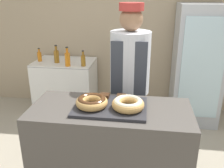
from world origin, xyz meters
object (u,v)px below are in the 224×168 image
(beverage_fridge, at_px, (197,65))
(bottle_orange, at_px, (40,56))
(baker_person, at_px, (129,85))
(bottle_orange_b, at_px, (67,59))
(bottle_amber, at_px, (57,56))
(donut_light_glaze, at_px, (128,104))
(brownie_back_left, at_px, (105,96))
(donut_chocolate_glaze, at_px, (92,101))
(serving_tray, at_px, (110,107))
(brownie_back_right, at_px, (121,97))
(chest_freezer, at_px, (66,86))
(bottle_amber_b, at_px, (83,60))

(beverage_fridge, height_order, bottle_orange, beverage_fridge)
(baker_person, distance_m, bottle_orange_b, 1.29)
(bottle_amber, bearing_deg, beverage_fridge, 2.52)
(baker_person, bearing_deg, donut_light_glaze, -86.96)
(brownie_back_left, bearing_deg, bottle_orange_b, 119.90)
(donut_chocolate_glaze, xyz_separation_m, donut_light_glaze, (0.30, 0.00, 0.00))
(serving_tray, height_order, bottle_amber, bottle_amber)
(donut_chocolate_glaze, relative_size, brownie_back_right, 3.28)
(chest_freezer, xyz_separation_m, bottle_orange_b, (0.14, -0.25, 0.53))
(serving_tray, distance_m, bottle_amber, 1.96)
(donut_light_glaze, xyz_separation_m, bottle_amber_b, (-0.77, 1.56, -0.09))
(chest_freezer, bearing_deg, bottle_orange, -171.40)
(brownie_back_left, height_order, baker_person, baker_person)
(bottle_amber, bearing_deg, bottle_amber_b, -15.26)
(brownie_back_left, bearing_deg, bottle_orange, 129.86)
(chest_freezer, bearing_deg, brownie_back_left, -60.29)
(donut_light_glaze, height_order, bottle_amber_b, bottle_amber_b)
(baker_person, bearing_deg, serving_tray, -100.33)
(baker_person, bearing_deg, bottle_amber, 139.14)
(chest_freezer, distance_m, bottle_amber, 0.54)
(donut_chocolate_glaze, bearing_deg, bottle_amber_b, 106.72)
(brownie_back_left, xyz_separation_m, bottle_orange, (-1.27, 1.53, -0.07))
(bottle_amber_b, bearing_deg, baker_person, -50.72)
(donut_light_glaze, distance_m, brownie_back_right, 0.21)
(baker_person, relative_size, bottle_orange, 8.66)
(bottle_orange_b, bearing_deg, baker_person, -42.07)
(serving_tray, relative_size, bottle_orange, 2.95)
(bottle_orange_b, bearing_deg, brownie_back_right, -55.41)
(donut_light_glaze, bearing_deg, bottle_orange, 131.06)
(brownie_back_left, bearing_deg, bottle_amber_b, 111.69)
(donut_light_glaze, bearing_deg, baker_person, 93.04)
(donut_chocolate_glaze, xyz_separation_m, chest_freezer, (-0.83, 1.78, -0.60))
(donut_light_glaze, height_order, chest_freezer, donut_light_glaze)
(bottle_orange_b, relative_size, bottle_amber_b, 1.23)
(donut_chocolate_glaze, distance_m, bottle_orange, 2.10)
(bottle_orange_b, bearing_deg, donut_chocolate_glaze, -65.63)
(brownie_back_right, xyz_separation_m, beverage_fridge, (0.94, 1.58, -0.13))
(brownie_back_left, height_order, bottle_amber, bottle_amber)
(serving_tray, relative_size, donut_light_glaze, 2.28)
(brownie_back_left, xyz_separation_m, chest_freezer, (-0.90, 1.58, -0.57))
(serving_tray, relative_size, chest_freezer, 0.66)
(brownie_back_right, distance_m, baker_person, 0.47)
(brownie_back_left, distance_m, bottle_amber, 1.78)
(donut_chocolate_glaze, relative_size, chest_freezer, 0.29)
(brownie_back_right, height_order, baker_person, baker_person)
(brownie_back_right, relative_size, beverage_fridge, 0.05)
(serving_tray, xyz_separation_m, baker_person, (0.11, 0.63, -0.04))
(bottle_orange, distance_m, bottle_amber_b, 0.75)
(baker_person, xyz_separation_m, chest_freezer, (-1.09, 1.11, -0.50))
(bottle_amber_b, bearing_deg, brownie_back_left, -68.31)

